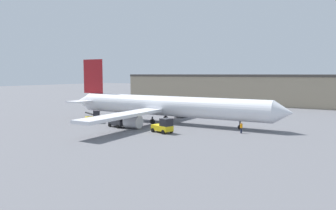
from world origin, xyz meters
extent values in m
plane|color=slate|center=(0.00, 0.00, 0.00)|extent=(400.00, 400.00, 0.00)
cube|color=gray|center=(-0.34, 48.78, 4.10)|extent=(79.48, 17.42, 8.20)
cube|color=#47423D|center=(-0.34, 48.78, 8.55)|extent=(79.48, 17.77, 0.70)
cylinder|color=white|center=(0.00, 0.00, 3.16)|extent=(38.01, 4.64, 3.66)
cone|color=white|center=(20.42, 0.53, 3.16)|extent=(3.02, 3.66, 3.59)
cone|color=white|center=(-20.97, -0.54, 3.16)|extent=(4.11, 3.58, 3.48)
cube|color=white|center=(-2.18, 11.04, 2.52)|extent=(3.94, 18.60, 0.50)
cube|color=white|center=(-1.61, -11.13, 2.52)|extent=(3.94, 18.60, 0.50)
cylinder|color=#B7B7BC|center=(-2.11, 8.26, 1.13)|extent=(2.73, 2.23, 2.16)
cylinder|color=#B7B7BC|center=(-1.68, -8.36, 1.13)|extent=(2.73, 2.23, 2.16)
cube|color=maroon|center=(-18.22, -0.47, 8.53)|extent=(4.97, 0.49, 7.08)
cube|color=white|center=(-18.33, 3.55, 3.52)|extent=(3.41, 4.48, 0.24)
cube|color=white|center=(-18.12, -4.50, 3.52)|extent=(3.41, 4.48, 0.24)
cylinder|color=#38383D|center=(13.65, 0.35, 0.66)|extent=(0.28, 0.28, 1.33)
cylinder|color=black|center=(13.65, 0.35, 0.35)|extent=(0.71, 0.37, 0.70)
cylinder|color=#38383D|center=(-1.83, -2.43, 0.66)|extent=(0.28, 0.28, 1.33)
cylinder|color=black|center=(-1.83, -2.43, 0.45)|extent=(0.91, 0.37, 0.90)
cylinder|color=#38383D|center=(-1.96, 2.33, 0.66)|extent=(0.28, 0.28, 1.33)
cylinder|color=black|center=(-1.96, 2.33, 0.45)|extent=(0.91, 0.37, 0.90)
cylinder|color=#1E2338|center=(15.06, -3.13, 0.41)|extent=(0.27, 0.27, 0.81)
cylinder|color=orange|center=(15.06, -3.13, 1.13)|extent=(0.37, 0.37, 0.64)
sphere|color=tan|center=(15.06, -3.13, 1.57)|extent=(0.24, 0.24, 0.24)
cube|color=yellow|center=(4.40, -8.93, 0.73)|extent=(3.76, 2.55, 0.81)
cube|color=black|center=(5.32, -9.19, 1.72)|extent=(1.87, 1.87, 1.16)
cylinder|color=black|center=(5.32, -10.07, 0.32)|extent=(0.69, 0.44, 0.64)
cylinder|color=black|center=(5.78, -8.45, 0.32)|extent=(0.69, 0.44, 0.64)
cylinder|color=black|center=(3.01, -9.41, 0.32)|extent=(0.69, 0.44, 0.64)
cylinder|color=black|center=(3.47, -7.79, 0.32)|extent=(0.69, 0.44, 0.64)
cube|color=yellow|center=(-12.02, -7.18, 0.76)|extent=(2.97, 2.85, 0.78)
cube|color=black|center=(-11.45, -6.69, 1.71)|extent=(1.75, 1.76, 1.12)
cube|color=#333333|center=(-12.38, -7.49, 1.75)|extent=(1.93, 1.87, 0.66)
cylinder|color=black|center=(-10.83, -7.12, 0.36)|extent=(0.73, 0.69, 0.73)
cylinder|color=black|center=(-11.80, -6.01, 0.36)|extent=(0.73, 0.69, 0.73)
cylinder|color=black|center=(-12.23, -8.34, 0.36)|extent=(0.73, 0.69, 0.73)
cylinder|color=black|center=(-13.20, -7.24, 0.36)|extent=(0.73, 0.69, 0.73)
cube|color=#2D2D33|center=(-4.94, -8.50, 0.71)|extent=(3.43, 2.16, 0.81)
cube|color=black|center=(-4.07, -8.68, 1.69)|extent=(1.66, 1.64, 1.15)
cylinder|color=black|center=(-4.01, -9.47, 0.31)|extent=(0.67, 0.40, 0.62)
cylinder|color=black|center=(-3.69, -7.98, 0.31)|extent=(0.67, 0.40, 0.62)
cylinder|color=black|center=(-6.19, -9.01, 0.31)|extent=(0.67, 0.40, 0.62)
cylinder|color=black|center=(-5.87, -7.52, 0.31)|extent=(0.67, 0.40, 0.62)
camera|label=1|loc=(31.34, -51.05, 9.03)|focal=35.00mm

